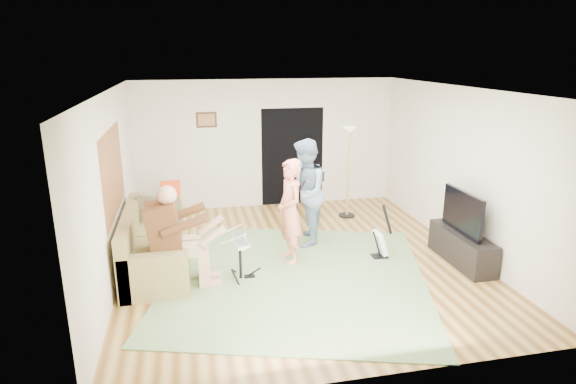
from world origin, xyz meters
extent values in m
plane|color=brown|center=(0.00, 0.00, 0.00)|extent=(6.00, 6.00, 0.00)
plane|color=white|center=(0.00, 0.00, 2.70)|extent=(6.00, 6.00, 0.00)
plane|color=#99582F|center=(-2.74, 0.20, 1.55)|extent=(0.00, 2.05, 2.05)
plane|color=black|center=(0.55, 2.99, 1.05)|extent=(2.10, 0.00, 2.10)
cube|color=#3F2314|center=(-1.25, 2.99, 1.90)|extent=(0.42, 0.03, 0.32)
cube|color=#61814E|center=(-0.18, -0.62, 0.01)|extent=(4.70, 4.83, 0.02)
cube|color=olive|center=(-2.20, 0.17, 0.23)|extent=(0.92, 1.84, 0.45)
cube|color=olive|center=(-2.59, 0.17, 0.46)|extent=(0.17, 2.27, 0.92)
cube|color=olive|center=(-2.20, 1.20, 0.32)|extent=(0.92, 0.22, 0.65)
cube|color=olive|center=(-2.20, -0.85, 0.32)|extent=(0.92, 0.22, 0.65)
cube|color=#593319|center=(-2.05, -0.48, 0.89)|extent=(0.42, 0.54, 0.69)
sphere|color=tan|center=(-1.98, -0.48, 1.35)|extent=(0.27, 0.27, 0.27)
cylinder|color=black|center=(-1.00, -0.48, 0.31)|extent=(0.04, 0.04, 0.58)
cube|color=silver|center=(-1.00, -0.48, 0.59)|extent=(0.11, 0.58, 0.03)
imported|color=#EE7F67|center=(-0.16, -0.01, 0.83)|extent=(0.49, 0.66, 1.67)
imported|color=#738DA8|center=(0.24, 0.66, 0.92)|extent=(0.87, 1.02, 1.84)
cube|color=black|center=(1.30, -0.18, 0.02)|extent=(0.25, 0.20, 0.03)
cube|color=white|center=(1.30, -0.18, 0.26)|extent=(0.19, 0.29, 0.39)
cylinder|color=black|center=(1.40, -0.18, 0.65)|extent=(0.20, 0.04, 0.50)
cylinder|color=black|center=(1.45, 1.90, 0.01)|extent=(0.33, 0.33, 0.03)
cylinder|color=#AE954A|center=(1.45, 1.90, 0.89)|extent=(0.04, 0.04, 1.73)
cone|color=white|center=(1.45, 1.90, 1.77)|extent=(0.29, 0.29, 0.12)
cube|color=tan|center=(-1.99, 1.89, 0.41)|extent=(0.45, 0.45, 0.04)
cube|color=#FF4F1A|center=(-1.99, 2.06, 0.71)|extent=(0.37, 0.14, 0.38)
cube|color=black|center=(2.50, -0.62, 0.25)|extent=(0.40, 1.40, 0.50)
cube|color=black|center=(2.45, -0.62, 0.85)|extent=(0.06, 1.03, 0.65)
camera|label=1|loc=(-1.66, -6.96, 3.22)|focal=30.00mm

